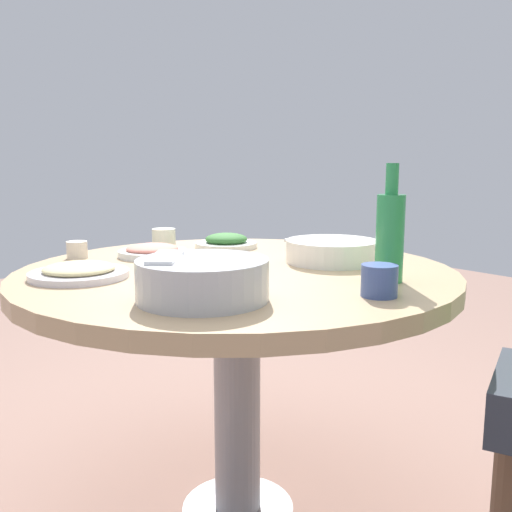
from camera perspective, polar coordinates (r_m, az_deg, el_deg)
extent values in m
cylinder|color=#99999E|center=(1.82, -1.85, -24.32)|extent=(0.33, 0.33, 0.03)
cylinder|color=#99999E|center=(1.65, -1.91, -14.21)|extent=(0.13, 0.13, 0.67)
cylinder|color=tan|center=(1.54, -1.99, -2.03)|extent=(1.19, 1.19, 0.04)
cylinder|color=#B2B5BA|center=(1.19, -5.44, -2.40)|extent=(0.28, 0.28, 0.09)
ellipsoid|color=white|center=(1.19, -5.44, -2.19)|extent=(0.23, 0.23, 0.10)
cube|color=white|center=(1.19, -9.15, -0.11)|extent=(0.14, 0.15, 0.01)
cylinder|color=white|center=(1.64, 7.69, 0.49)|extent=(0.27, 0.27, 0.06)
cylinder|color=black|center=(1.64, 7.68, 0.30)|extent=(0.23, 0.23, 0.05)
cylinder|color=silver|center=(1.64, 7.70, 1.27)|extent=(0.14, 0.27, 0.01)
cylinder|color=silver|center=(1.91, -3.02, 1.13)|extent=(0.21, 0.21, 0.02)
ellipsoid|color=#316A2E|center=(1.91, -3.03, 1.73)|extent=(0.14, 0.14, 0.04)
cylinder|color=silver|center=(1.76, -10.44, 0.28)|extent=(0.21, 0.21, 0.02)
ellipsoid|color=#DE7D6B|center=(1.76, -10.45, 0.75)|extent=(0.16, 0.16, 0.03)
cylinder|color=silver|center=(1.48, -17.45, -1.78)|extent=(0.25, 0.25, 0.02)
ellipsoid|color=#CCBE83|center=(1.48, -17.47, -1.21)|extent=(0.18, 0.18, 0.03)
cylinder|color=#2A864B|center=(1.39, 13.38, 1.73)|extent=(0.07, 0.07, 0.21)
cylinder|color=#2A864B|center=(1.38, 13.61, 7.60)|extent=(0.03, 0.03, 0.07)
cylinder|color=beige|center=(1.78, -17.66, 0.60)|extent=(0.06, 0.06, 0.05)
cylinder|color=beige|center=(1.95, -9.31, 1.85)|extent=(0.08, 0.08, 0.06)
cylinder|color=#384D89|center=(1.25, 12.37, -2.44)|extent=(0.08, 0.08, 0.07)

